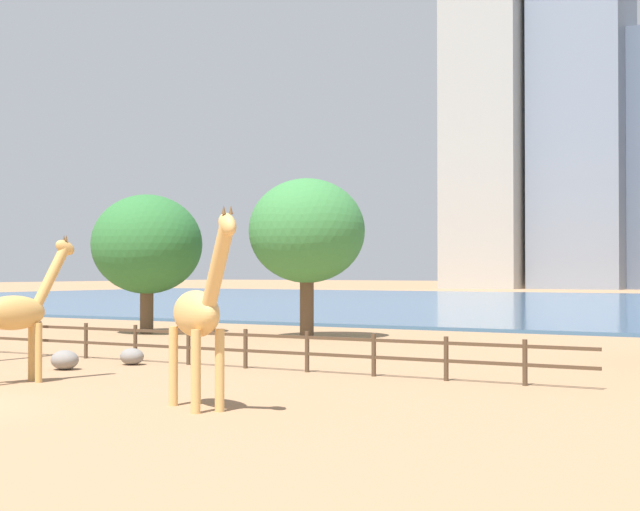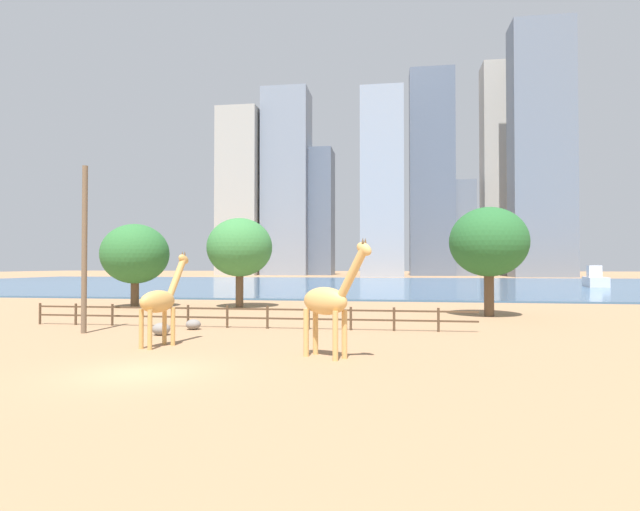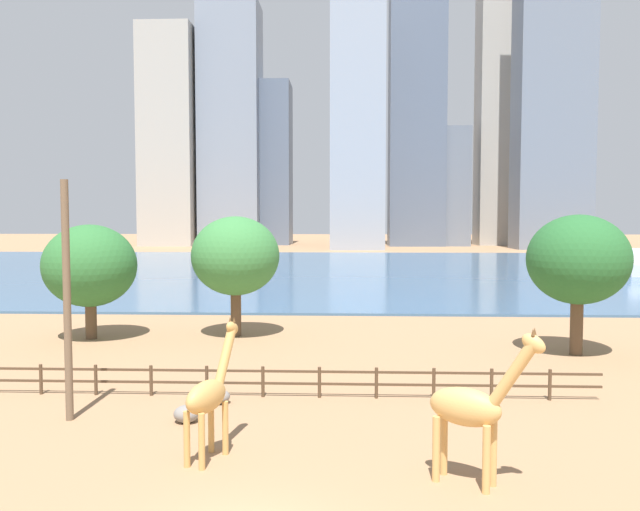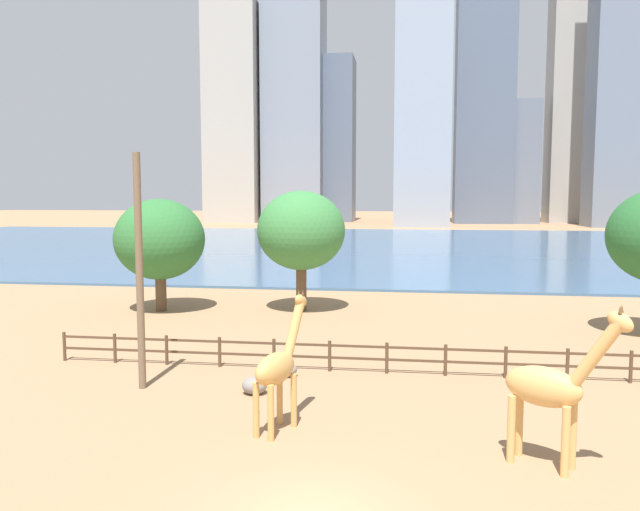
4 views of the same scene
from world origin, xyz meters
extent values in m
plane|color=#9E7551|center=(0.00, 80.00, 0.00)|extent=(400.00, 400.00, 0.00)
cube|color=#3D6084|center=(0.00, 77.00, 0.10)|extent=(180.00, 86.00, 0.20)
cylinder|color=tan|center=(6.60, 3.54, 0.95)|extent=(0.30, 0.30, 1.89)
cylinder|color=tan|center=(6.30, 3.04, 0.95)|extent=(0.30, 0.30, 1.89)
cylinder|color=tan|center=(5.34, 4.29, 0.95)|extent=(0.30, 0.30, 1.89)
cylinder|color=tan|center=(5.04, 3.78, 0.95)|extent=(0.30, 0.30, 1.89)
ellipsoid|color=tan|center=(5.82, 3.66, 2.22)|extent=(2.23, 1.79, 1.10)
cylinder|color=tan|center=(6.96, 2.99, 3.34)|extent=(1.34, 0.99, 1.97)
ellipsoid|color=tan|center=(7.42, 2.71, 4.24)|extent=(0.87, 0.70, 0.72)
cone|color=brown|center=(7.46, 2.79, 4.56)|extent=(0.14, 0.14, 0.20)
cone|color=brown|center=(7.37, 2.64, 4.56)|extent=(0.14, 0.14, 0.20)
cylinder|color=tan|center=(-1.89, 5.75, 0.86)|extent=(0.26, 0.26, 1.72)
cylinder|color=tan|center=(-1.39, 5.56, 0.86)|extent=(0.26, 0.26, 1.72)
cylinder|color=tan|center=(-2.36, 4.51, 0.86)|extent=(0.26, 0.26, 1.72)
cylinder|color=tan|center=(-1.86, 4.32, 0.86)|extent=(0.26, 0.26, 1.72)
ellipsoid|color=tan|center=(-1.87, 5.03, 2.02)|extent=(1.39, 2.05, 1.00)
cylinder|color=tan|center=(-1.47, 6.10, 3.07)|extent=(0.69, 1.17, 1.83)
ellipsoid|color=tan|center=(-1.32, 6.51, 3.91)|extent=(0.55, 0.79, 0.63)
cone|color=brown|center=(-1.39, 6.53, 4.20)|extent=(0.12, 0.12, 0.18)
cone|color=brown|center=(-1.25, 6.48, 4.20)|extent=(0.12, 0.12, 0.18)
cylinder|color=brown|center=(-7.87, 8.70, 4.48)|extent=(0.28, 0.28, 8.97)
ellipsoid|color=gray|center=(-2.68, 10.98, 0.29)|extent=(0.85, 0.77, 0.57)
ellipsoid|color=gray|center=(-3.44, 8.60, 0.32)|extent=(0.94, 0.85, 0.64)
cylinder|color=#4C3826|center=(-10.61, 12.00, 0.65)|extent=(0.14, 0.14, 1.30)
cylinder|color=#4C3826|center=(-8.22, 12.00, 0.65)|extent=(0.14, 0.14, 1.30)
cylinder|color=#4C3826|center=(-5.82, 12.00, 0.65)|extent=(0.14, 0.14, 1.30)
cylinder|color=#4C3826|center=(-3.43, 12.00, 0.65)|extent=(0.14, 0.14, 1.30)
cylinder|color=#4C3826|center=(-1.04, 12.00, 0.65)|extent=(0.14, 0.14, 1.30)
cylinder|color=#4C3826|center=(1.35, 12.00, 0.65)|extent=(0.14, 0.14, 1.30)
cylinder|color=#4C3826|center=(3.74, 12.00, 0.65)|extent=(0.14, 0.14, 1.30)
cylinder|color=#4C3826|center=(6.13, 12.00, 0.65)|extent=(0.14, 0.14, 1.30)
cylinder|color=#4C3826|center=(8.53, 12.00, 0.65)|extent=(0.14, 0.14, 1.30)
cylinder|color=#4C3826|center=(10.92, 12.00, 0.65)|extent=(0.14, 0.14, 1.30)
cube|color=#4C3826|center=(0.00, 12.00, 1.10)|extent=(26.10, 0.08, 0.10)
cube|color=#4C3826|center=(0.00, 12.00, 0.59)|extent=(26.10, 0.08, 0.10)
cylinder|color=brown|center=(-4.56, 25.46, 1.46)|extent=(0.67, 0.67, 2.92)
ellipsoid|color=#387A3D|center=(-4.56, 25.46, 5.16)|extent=(5.59, 5.59, 5.03)
cylinder|color=brown|center=(-13.45, 24.17, 1.16)|extent=(0.69, 0.69, 2.32)
ellipsoid|color=#2D6B33|center=(-13.45, 24.17, 4.60)|extent=(5.69, 5.69, 5.12)
cylinder|color=brown|center=(15.20, 20.83, 1.55)|extent=(0.68, 0.68, 3.09)
ellipsoid|color=#26602D|center=(15.20, 20.83, 5.29)|extent=(5.48, 5.48, 4.94)
cube|color=silver|center=(40.20, 68.63, 0.96)|extent=(4.16, 8.02, 1.53)
cube|color=silver|center=(40.38, 69.57, 2.64)|extent=(2.33, 3.05, 1.83)
cube|color=gray|center=(-29.69, 160.97, 33.43)|extent=(16.46, 14.13, 66.87)
cube|color=#939EAD|center=(5.23, 136.80, 28.81)|extent=(13.02, 8.65, 57.62)
cube|color=#ADA89E|center=(-45.94, 157.14, 29.72)|extent=(14.48, 14.32, 59.43)
cube|color=slate|center=(21.57, 157.04, 34.93)|extent=(14.84, 9.90, 69.86)
cube|color=slate|center=(31.72, 158.60, 16.02)|extent=(8.30, 10.00, 32.04)
cube|color=slate|center=(52.73, 141.77, 38.45)|extent=(17.71, 10.49, 76.89)
cube|color=slate|center=(-19.59, 165.24, 22.96)|extent=(12.67, 12.75, 45.92)
cube|color=#ADA89E|center=(43.69, 164.03, 36.76)|extent=(8.82, 10.31, 73.52)
camera|label=1|loc=(20.07, -14.53, 3.22)|focal=55.00mm
camera|label=2|loc=(8.48, -15.83, 3.64)|focal=28.00mm
camera|label=3|loc=(2.43, -13.82, 7.55)|focal=35.00mm
camera|label=4|loc=(2.14, -13.45, 7.37)|focal=35.00mm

